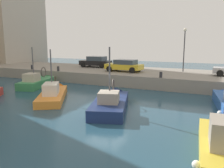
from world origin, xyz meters
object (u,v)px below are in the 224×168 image
parked_car_yellow (124,65)px  mooring_bollard_north (32,67)px  mooring_bollard_south (161,75)px  mooring_bollard_mid (58,69)px  fishing_boat_navy (111,107)px  fishing_boat_orange (53,96)px  quay_streetlamp (184,43)px  fishing_boat_green (39,85)px  parked_car_black (96,62)px

parked_car_yellow → mooring_bollard_north: 11.48m
mooring_bollard_south → mooring_bollard_mid: bearing=90.0°
fishing_boat_navy → mooring_bollard_mid: size_ratio=12.30×
fishing_boat_orange → mooring_bollard_north: 11.32m
parked_car_yellow → mooring_bollard_mid: 7.67m
mooring_bollard_mid → quay_streetlamp: (5.65, -13.17, 2.98)m
fishing_boat_green → quay_streetlamp: quay_streetlamp is taller
fishing_boat_orange → mooring_bollard_mid: (6.89, 4.88, 1.35)m
fishing_boat_navy → mooring_bollard_south: (7.52, -1.59, 1.38)m
mooring_bollard_north → quay_streetlamp: quay_streetlamp is taller
mooring_bollard_north → fishing_boat_orange: bearing=-127.8°
mooring_bollard_south → mooring_bollard_mid: size_ratio=1.00×
fishing_boat_orange → mooring_bollard_mid: size_ratio=12.15×
mooring_bollard_mid → quay_streetlamp: size_ratio=0.11×
parked_car_black → mooring_bollard_south: (-5.64, -10.17, -0.46)m
parked_car_yellow → quay_streetlamp: 7.14m
parked_car_black → mooring_bollard_mid: bearing=162.0°
fishing_boat_green → mooring_bollard_north: 5.35m
fishing_boat_green → quay_streetlamp: (8.92, -13.15, 4.34)m
fishing_boat_orange → parked_car_black: 13.03m
fishing_boat_green → mooring_bollard_south: 12.49m
parked_car_black → mooring_bollard_north: 8.13m
fishing_boat_green → mooring_bollard_north: size_ratio=11.31×
fishing_boat_orange → fishing_boat_green: fishing_boat_green is taller
fishing_boat_navy → quay_streetlamp: 14.14m
fishing_boat_orange → quay_streetlamp: quay_streetlamp is taller
fishing_boat_navy → mooring_bollard_north: fishing_boat_navy is taller
mooring_bollard_north → fishing_boat_green: bearing=-129.1°
fishing_boat_navy → parked_car_yellow: (10.38, 3.30, 1.81)m
parked_car_yellow → mooring_bollard_mid: (-2.86, 7.11, -0.43)m
parked_car_black → parked_car_yellow: size_ratio=0.97×
fishing_boat_orange → mooring_bollard_north: fishing_boat_orange is taller
parked_car_yellow → quay_streetlamp: bearing=-65.2°
parked_car_black → quay_streetlamp: size_ratio=0.86×
mooring_bollard_south → fishing_boat_orange: bearing=134.1°
fishing_boat_orange → mooring_bollard_mid: 8.55m
fishing_boat_navy → mooring_bollard_mid: fishing_boat_navy is taller
parked_car_black → mooring_bollard_north: parked_car_black is taller
fishing_boat_green → parked_car_yellow: bearing=-49.2°
fishing_boat_green → mooring_bollard_south: bearing=-74.7°
fishing_boat_orange → mooring_bollard_south: fishing_boat_orange is taller
fishing_boat_navy → mooring_bollard_north: (7.52, 14.41, 1.38)m
fishing_boat_green → parked_car_yellow: size_ratio=1.46×
fishing_boat_orange → parked_car_black: bearing=13.6°
fishing_boat_navy → fishing_boat_orange: (0.63, 5.53, 0.04)m
fishing_boat_orange → mooring_bollard_mid: fishing_boat_orange is taller
quay_streetlamp → mooring_bollard_mid: bearing=113.2°
parked_car_black → mooring_bollard_mid: 5.95m
parked_car_black → quay_streetlamp: (0.01, -11.33, 2.52)m
mooring_bollard_north → quay_streetlamp: 18.32m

